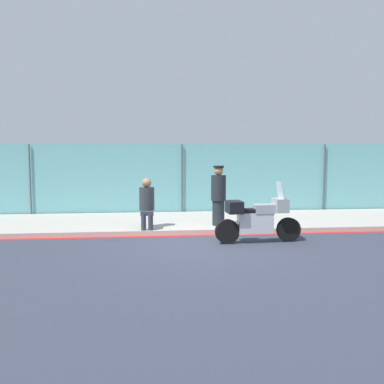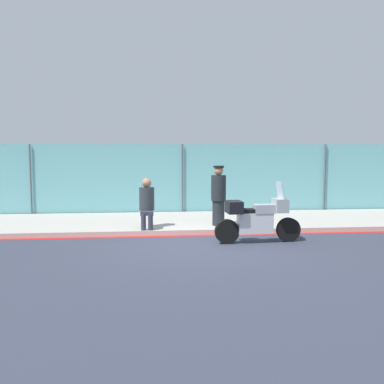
{
  "view_description": "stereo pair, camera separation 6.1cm",
  "coord_description": "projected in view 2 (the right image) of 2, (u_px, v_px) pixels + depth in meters",
  "views": [
    {
      "loc": [
        -1.27,
        -10.67,
        2.41
      ],
      "look_at": [
        0.05,
        1.87,
        1.11
      ],
      "focal_mm": 42.0,
      "sensor_mm": 36.0,
      "label": 1
    },
    {
      "loc": [
        -1.21,
        -10.68,
        2.41
      ],
      "look_at": [
        0.05,
        1.87,
        1.11
      ],
      "focal_mm": 42.0,
      "sensor_mm": 36.0,
      "label": 2
    }
  ],
  "objects": [
    {
      "name": "officer_standing",
      "position": [
        218.0,
        195.0,
        12.85
      ],
      "size": [
        0.42,
        0.42,
        1.72
      ],
      "color": "#1E2328",
      "rests_on": "sidewalk"
    },
    {
      "name": "curb_paint_stripe",
      "position": [
        193.0,
        236.0,
        12.1
      ],
      "size": [
        37.82,
        0.18,
        0.01
      ],
      "color": "red",
      "rests_on": "ground_plane"
    },
    {
      "name": "storefront_fence",
      "position": [
        182.0,
        180.0,
        15.58
      ],
      "size": [
        35.92,
        0.17,
        2.47
      ],
      "color": "#6BB2B7",
      "rests_on": "ground_plane"
    },
    {
      "name": "sidewalk",
      "position": [
        187.0,
        222.0,
        13.9
      ],
      "size": [
        37.82,
        3.47,
        0.13
      ],
      "color": "#ADA89E",
      "rests_on": "ground_plane"
    },
    {
      "name": "motorcycle",
      "position": [
        257.0,
        218.0,
        11.18
      ],
      "size": [
        2.21,
        0.58,
        1.52
      ],
      "rotation": [
        0.0,
        0.0,
        0.06
      ],
      "color": "black",
      "rests_on": "ground_plane"
    },
    {
      "name": "person_seated_on_curb",
      "position": [
        147.0,
        201.0,
        12.46
      ],
      "size": [
        0.42,
        0.72,
        1.39
      ],
      "color": "#2D3342",
      "rests_on": "sidewalk"
    },
    {
      "name": "ground_plane",
      "position": [
        198.0,
        245.0,
        10.93
      ],
      "size": [
        120.0,
        120.0,
        0.0
      ],
      "primitive_type": "plane",
      "color": "#333847"
    }
  ]
}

